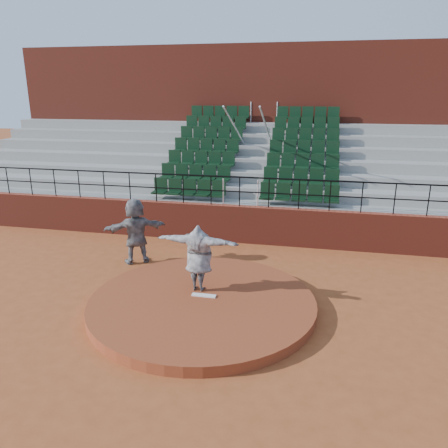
{
  "coord_description": "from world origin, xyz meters",
  "views": [
    {
      "loc": [
        2.55,
        -9.27,
        5.1
      ],
      "look_at": [
        0.0,
        2.5,
        1.4
      ],
      "focal_mm": 35.0,
      "sensor_mm": 36.0,
      "label": 1
    }
  ],
  "objects": [
    {
      "name": "fielder",
      "position": [
        -2.74,
        2.47,
        1.02
      ],
      "size": [
        1.92,
        1.48,
        2.03
      ],
      "primitive_type": "imported",
      "rotation": [
        0.0,
        0.0,
        3.68
      ],
      "color": "black",
      "rests_on": "ground"
    },
    {
      "name": "pitching_rubber",
      "position": [
        0.0,
        0.15,
        0.27
      ],
      "size": [
        0.6,
        0.15,
        0.03
      ],
      "primitive_type": "cube",
      "color": "white",
      "rests_on": "pitchers_mound"
    },
    {
      "name": "wall_railing",
      "position": [
        0.0,
        5.0,
        2.03
      ],
      "size": [
        24.04,
        0.05,
        1.03
      ],
      "color": "black",
      "rests_on": "boundary_wall"
    },
    {
      "name": "press_box_facade",
      "position": [
        0.0,
        12.6,
        3.55
      ],
      "size": [
        24.0,
        3.0,
        7.1
      ],
      "primitive_type": "cube",
      "color": "maroon",
      "rests_on": "ground"
    },
    {
      "name": "pitchers_mound",
      "position": [
        0.0,
        0.0,
        0.12
      ],
      "size": [
        5.5,
        5.5,
        0.25
      ],
      "primitive_type": "cylinder",
      "color": "brown",
      "rests_on": "ground"
    },
    {
      "name": "seating_deck",
      "position": [
        0.0,
        8.65,
        1.43
      ],
      "size": [
        24.0,
        5.97,
        4.63
      ],
      "color": "gray",
      "rests_on": "ground"
    },
    {
      "name": "ground",
      "position": [
        0.0,
        0.0,
        0.0
      ],
      "size": [
        90.0,
        90.0,
        0.0
      ],
      "primitive_type": "plane",
      "color": "#984822",
      "rests_on": "ground"
    },
    {
      "name": "boundary_wall",
      "position": [
        0.0,
        5.0,
        0.65
      ],
      "size": [
        24.0,
        0.3,
        1.3
      ],
      "primitive_type": "cube",
      "color": "maroon",
      "rests_on": "ground"
    },
    {
      "name": "pitcher",
      "position": [
        -0.21,
        0.5,
        1.11
      ],
      "size": [
        2.15,
        0.75,
        1.71
      ],
      "primitive_type": "imported",
      "rotation": [
        0.0,
        0.0,
        3.06
      ],
      "color": "black",
      "rests_on": "pitchers_mound"
    }
  ]
}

